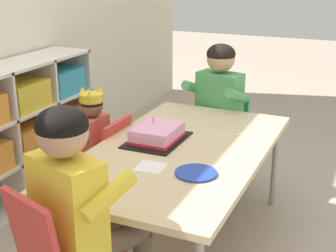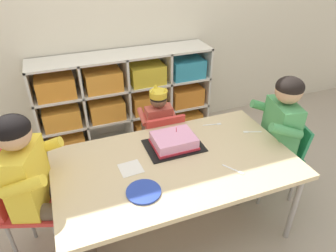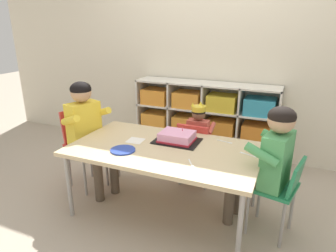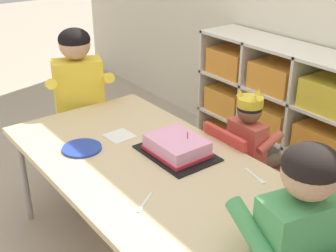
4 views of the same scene
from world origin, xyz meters
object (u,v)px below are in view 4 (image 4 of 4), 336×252
Objects in this scene: child_with_crown at (252,143)px; classroom_chair_adult_side at (80,116)px; adult_helper_seated at (80,95)px; fork_at_table_front_edge at (256,177)px; paper_plate_stack at (82,148)px; fork_by_napkin at (262,215)px; classroom_chair_blue at (236,170)px; activity_table at (144,166)px; guest_at_table_side at (288,235)px; fork_scattered_mid_table at (144,204)px; birthday_cake_on_tray at (177,147)px.

child_with_crown is 1.16m from classroom_chair_adult_side.
adult_helper_seated is 1.28m from fork_at_table_front_edge.
paper_plate_stack is at bearing -97.72° from adult_helper_seated.
fork_by_napkin is 0.93× the size of fork_at_table_front_edge.
classroom_chair_blue is at bearing -22.84° from fork_at_table_front_edge.
activity_table is 11.56× the size of fork_by_napkin.
child_with_crown is 0.91m from guest_at_table_side.
guest_at_table_side is 7.83× the size of fork_scattered_mid_table.
guest_at_table_side is at bearing 14.22° from paper_plate_stack.
adult_helper_seated is at bearing 32.72° from child_with_crown.
fork_scattered_mid_table is (-0.34, -0.33, 0.00)m from fork_by_napkin.
child_with_crown is (0.00, 0.11, 0.13)m from classroom_chair_blue.
guest_at_table_side is at bearing -5.97° from birthday_cake_on_tray.
adult_helper_seated reaches higher than child_with_crown.
birthday_cake_on_tray is (-0.76, 0.08, 0.01)m from guest_at_table_side.
child_with_crown is 4.27× the size of paper_plate_stack.
guest_at_table_side reaches higher than activity_table.
classroom_chair_adult_side is 1.00m from birthday_cake_on_tray.
fork_scattered_mid_table is at bearing -85.50° from adult_helper_seated.
classroom_chair_adult_side is at bearing 154.79° from paper_plate_stack.
adult_helper_seated is 8.15× the size of fork_scattered_mid_table.
activity_table is 1.80× the size of child_with_crown.
birthday_cake_on_tray is 0.60m from fork_by_napkin.
fork_by_napkin is at bearing -3.82° from birthday_cake_on_tray.
classroom_chair_blue is at bearing -16.89° from fork_scattered_mid_table.
guest_at_table_side is at bearing -71.09° from adult_helper_seated.
classroom_chair_blue is (0.10, 0.54, -0.17)m from activity_table.
paper_plate_stack reaches higher than fork_at_table_front_edge.
activity_table is 0.54m from fork_at_table_front_edge.
activity_table is at bearing -78.35° from classroom_chair_adult_side.
child_with_crown is 0.89m from fork_scattered_mid_table.
fork_at_table_front_edge is at bearing 146.25° from classroom_chair_blue.
birthday_cake_on_tray reaches higher than fork_scattered_mid_table.
paper_plate_stack is (-0.28, -0.19, 0.04)m from activity_table.
fork_by_napkin and fork_scattered_mid_table have the same top height.
paper_plate_stack is 0.58m from fork_scattered_mid_table.
adult_helper_seated is at bearing -77.21° from guest_at_table_side.
child_with_crown is at bearing 155.43° from fork_by_napkin.
paper_plate_stack is 0.87m from fork_at_table_front_edge.
classroom_chair_adult_side reaches higher than fork_scattered_mid_table.
activity_table is at bearing 81.97° from child_with_crown.
activity_table is at bearing -149.77° from fork_by_napkin.
fork_scattered_mid_table is at bearing 105.92° from classroom_chair_blue.
child_with_crown is at bearing -33.93° from fork_at_table_front_edge.
fork_scattered_mid_table is (1.12, -0.29, -0.06)m from adult_helper_seated.
classroom_chair_blue is 1.12m from classroom_chair_adult_side.
activity_table is 10.70× the size of fork_at_table_front_edge.
fork_by_napkin and fork_at_table_front_edge have the same top height.
fork_scattered_mid_table is at bearing 87.26° from fork_at_table_front_edge.
fork_by_napkin is (-0.16, 0.04, -0.02)m from guest_at_table_side.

